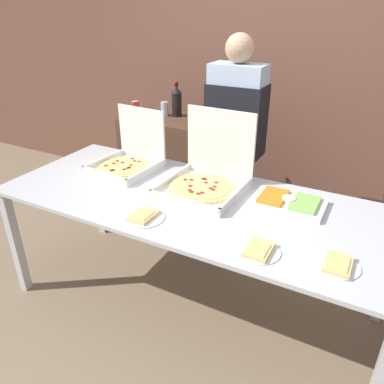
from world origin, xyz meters
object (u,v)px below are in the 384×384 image
(pizza_box_near_right, at_px, (207,177))
(paper_plate_front_left, at_px, (144,216))
(pizza_box_near_left, at_px, (129,159))
(person_server_vest, at_px, (235,139))
(soda_bottle, at_px, (177,101))
(soda_can_colored, at_px, (135,108))
(paper_plate_front_right, at_px, (259,250))
(paper_plate_front_center, at_px, (338,265))
(soda_can_silver, at_px, (165,109))
(veggie_tray, at_px, (288,202))

(pizza_box_near_right, xyz_separation_m, paper_plate_front_left, (-0.15, -0.51, -0.07))
(pizza_box_near_left, bearing_deg, person_server_vest, 48.99)
(soda_bottle, relative_size, soda_can_colored, 2.45)
(soda_can_colored, bearing_deg, paper_plate_front_right, -37.82)
(soda_bottle, bearing_deg, soda_can_colored, -157.14)
(paper_plate_front_center, relative_size, soda_can_silver, 1.64)
(person_server_vest, bearing_deg, veggie_tray, 134.96)
(paper_plate_front_center, bearing_deg, soda_can_colored, 148.94)
(pizza_box_near_left, height_order, paper_plate_front_center, pizza_box_near_left)
(person_server_vest, bearing_deg, paper_plate_front_left, 85.27)
(paper_plate_front_left, xyz_separation_m, veggie_tray, (0.68, 0.52, 0.01))
(veggie_tray, bearing_deg, paper_plate_front_center, -53.10)
(soda_can_colored, bearing_deg, pizza_box_near_left, -58.64)
(paper_plate_front_right, relative_size, paper_plate_front_center, 1.05)
(paper_plate_front_left, bearing_deg, paper_plate_front_center, 2.92)
(veggie_tray, xyz_separation_m, soda_can_silver, (-1.35, 0.81, 0.22))
(paper_plate_front_center, bearing_deg, pizza_box_near_left, 162.37)
(veggie_tray, relative_size, soda_bottle, 1.39)
(paper_plate_front_left, bearing_deg, person_server_vest, 85.27)
(paper_plate_front_right, relative_size, soda_bottle, 0.70)
(pizza_box_near_right, height_order, person_server_vest, person_server_vest)
(paper_plate_front_right, distance_m, veggie_tray, 0.53)
(paper_plate_front_left, bearing_deg, paper_plate_front_right, -0.80)
(paper_plate_front_center, height_order, soda_can_colored, soda_can_colored)
(soda_bottle, bearing_deg, paper_plate_front_right, -47.90)
(pizza_box_near_right, bearing_deg, paper_plate_front_left, -104.99)
(pizza_box_near_left, bearing_deg, pizza_box_near_right, 1.65)
(paper_plate_front_left, distance_m, soda_can_colored, 1.55)
(pizza_box_near_right, distance_m, soda_can_silver, 1.18)
(soda_bottle, height_order, person_server_vest, person_server_vest)
(paper_plate_front_left, relative_size, paper_plate_front_right, 1.13)
(paper_plate_front_left, distance_m, soda_bottle, 1.52)
(soda_bottle, bearing_deg, paper_plate_front_left, -67.40)
(pizza_box_near_left, xyz_separation_m, paper_plate_front_left, (0.50, -0.54, -0.06))
(pizza_box_near_left, height_order, person_server_vest, person_server_vest)
(paper_plate_front_right, height_order, paper_plate_front_center, same)
(paper_plate_front_center, xyz_separation_m, soda_bottle, (-1.61, 1.32, 0.30))
(soda_bottle, bearing_deg, paper_plate_front_center, -39.42)
(pizza_box_near_left, distance_m, person_server_vest, 0.83)
(paper_plate_front_right, xyz_separation_m, soda_can_silver, (-1.35, 1.34, 0.23))
(person_server_vest, bearing_deg, paper_plate_front_right, 117.53)
(pizza_box_near_left, relative_size, person_server_vest, 0.27)
(paper_plate_front_center, height_order, veggie_tray, veggie_tray)
(pizza_box_near_right, relative_size, paper_plate_front_center, 2.52)
(paper_plate_front_left, relative_size, veggie_tray, 0.57)
(pizza_box_near_left, bearing_deg, soda_can_silver, 107.25)
(paper_plate_front_center, height_order, soda_can_silver, soda_can_silver)
(paper_plate_front_center, xyz_separation_m, soda_can_colored, (-1.95, 1.18, 0.23))
(pizza_box_near_left, xyz_separation_m, paper_plate_front_right, (1.17, -0.55, -0.06))
(pizza_box_near_right, height_order, paper_plate_front_left, pizza_box_near_right)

